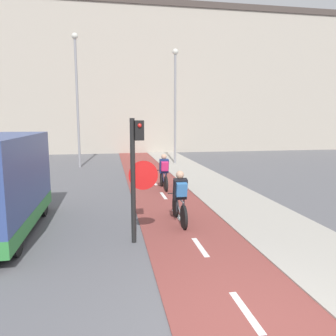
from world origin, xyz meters
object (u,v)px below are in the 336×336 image
Objects in this scene: cyclist_near at (180,198)px; cyclist_far at (164,172)px; street_lamp_far at (77,88)px; street_lamp_sidewalk at (175,95)px; traffic_light_pole at (137,166)px.

cyclist_near is 1.03× the size of cyclist_far.
street_lamp_sidewalk is (5.85, 0.46, -0.29)m from street_lamp_far.
street_lamp_sidewalk is 4.08× the size of cyclist_near.
cyclist_near is 4.44m from cyclist_far.
street_lamp_sidewalk is at bearing 74.96° from traffic_light_pole.
traffic_light_pole is 5.91m from cyclist_far.
street_lamp_far is 5.87m from street_lamp_sidewalk.
street_lamp_far is at bearing -175.50° from street_lamp_sidewalk.
cyclist_far is at bearing 86.16° from cyclist_near.
street_lamp_sidewalk reaches higher than cyclist_near.
street_lamp_far is 12.55m from cyclist_near.
traffic_light_pole is 0.40× the size of street_lamp_sidewalk.
cyclist_far is at bearing 74.51° from traffic_light_pole.
cyclist_far is (0.30, 4.43, -0.00)m from cyclist_near.
cyclist_far is at bearing -104.70° from street_lamp_sidewalk.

